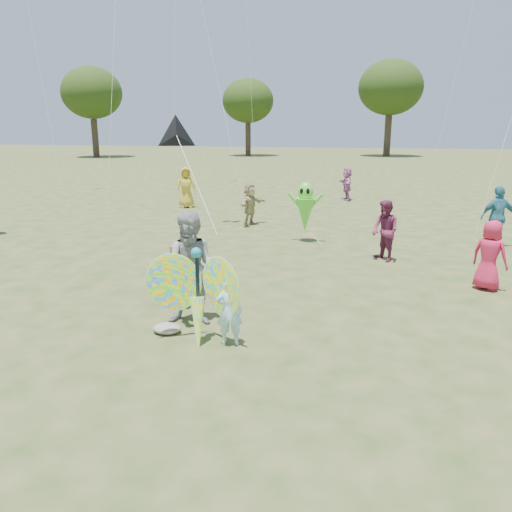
% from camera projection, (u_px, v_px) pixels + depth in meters
% --- Properties ---
extents(ground, '(160.00, 160.00, 0.00)m').
position_uv_depth(ground, '(244.00, 353.00, 7.37)').
color(ground, '#51592B').
rests_on(ground, ground).
extents(child_girl, '(0.45, 0.35, 1.08)m').
position_uv_depth(child_girl, '(229.00, 311.00, 7.54)').
color(child_girl, '#AAE6F1').
rests_on(child_girl, ground).
extents(adult_man, '(1.04, 0.87, 1.91)m').
position_uv_depth(adult_man, '(193.00, 269.00, 8.28)').
color(adult_man, '#929397').
rests_on(adult_man, ground).
extents(grey_bag, '(0.47, 0.38, 0.15)m').
position_uv_depth(grey_bag, '(167.00, 328.00, 8.10)').
color(grey_bag, gray).
rests_on(grey_bag, ground).
extents(crowd_a, '(0.84, 0.77, 1.45)m').
position_uv_depth(crowd_a, '(490.00, 255.00, 10.13)').
color(crowd_a, '#C92044').
rests_on(crowd_a, ground).
extents(crowd_c, '(1.08, 0.73, 1.70)m').
position_uv_depth(crowd_c, '(498.00, 217.00, 13.73)').
color(crowd_c, teal).
rests_on(crowd_c, ground).
extents(crowd_d, '(0.85, 1.40, 1.43)m').
position_uv_depth(crowd_d, '(250.00, 204.00, 16.95)').
color(crowd_d, tan).
rests_on(crowd_d, ground).
extents(crowd_e, '(0.91, 0.94, 1.52)m').
position_uv_depth(crowd_e, '(385.00, 231.00, 12.34)').
color(crowd_e, '#712548').
rests_on(crowd_e, ground).
extents(crowd_g, '(0.97, 0.80, 1.69)m').
position_uv_depth(crowd_g, '(186.00, 187.00, 20.65)').
color(crowd_g, gold).
rests_on(crowd_g, ground).
extents(crowd_j, '(0.85, 1.44, 1.48)m').
position_uv_depth(crowd_j, '(347.00, 184.00, 22.92)').
color(crowd_j, '#AF649E').
rests_on(crowd_j, ground).
extents(jogging_stroller, '(0.56, 1.08, 1.09)m').
position_uv_depth(jogging_stroller, '(183.00, 269.00, 9.57)').
color(jogging_stroller, black).
rests_on(jogging_stroller, ground).
extents(butterfly_kite, '(1.74, 0.75, 1.70)m').
position_uv_depth(butterfly_kite, '(197.00, 296.00, 7.58)').
color(butterfly_kite, orange).
rests_on(butterfly_kite, ground).
extents(delta_kite_rig, '(1.84, 2.05, 1.97)m').
position_uv_depth(delta_kite_rig, '(177.00, 136.00, 9.68)').
color(delta_kite_rig, black).
rests_on(delta_kite_rig, ground).
extents(alien_kite, '(1.12, 0.69, 1.74)m').
position_uv_depth(alien_kite, '(305.00, 209.00, 14.36)').
color(alien_kite, '#5BE034').
rests_on(alien_kite, ground).
extents(tree_line, '(91.78, 33.60, 10.79)m').
position_uv_depth(tree_line, '(409.00, 88.00, 47.02)').
color(tree_line, '#3A2D21').
rests_on(tree_line, ground).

